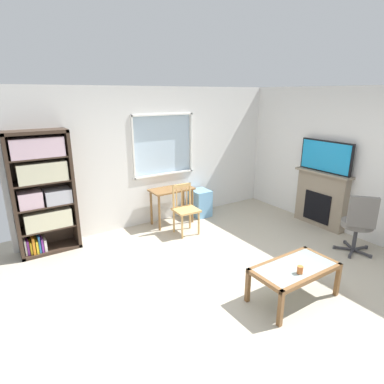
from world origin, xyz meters
The scene contains 12 objects.
ground centered at (0.00, 0.00, -0.01)m, with size 6.19×6.05×0.02m, color #B2A893.
wall_back_with_window centered at (-0.01, 2.53, 1.27)m, with size 5.19×0.15×2.58m.
wall_right centered at (2.66, 0.00, 1.29)m, with size 0.12×5.25×2.58m, color silver.
bookshelf centered at (-2.07, 2.28, 1.05)m, with size 0.90×0.38×1.94m.
desk_under_window centered at (0.15, 2.18, 0.58)m, with size 0.83×0.44×0.71m.
wooden_chair centered at (0.14, 1.66, 0.46)m, with size 0.44×0.42×0.90m.
plastic_drawer_unit centered at (0.86, 2.23, 0.28)m, with size 0.35×0.40×0.55m, color #72ADDB.
fireplace centered at (2.50, 0.56, 0.54)m, with size 0.26×1.10×1.07m.
tv centered at (2.48, 0.56, 1.35)m, with size 0.06×1.03×0.58m.
office_chair centered at (1.98, -0.50, 0.55)m, with size 0.62×0.58×1.00m.
coffee_table centered at (0.23, -0.74, 0.38)m, with size 1.08×0.57×0.45m.
sippy_cup centered at (0.15, -0.87, 0.49)m, with size 0.07×0.07×0.09m, color orange.
Camera 1 is at (-2.69, -2.92, 2.46)m, focal length 29.76 mm.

